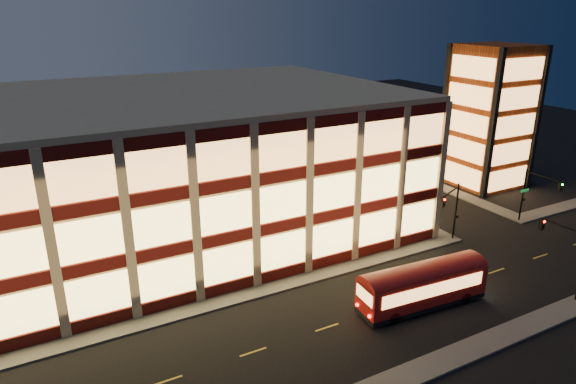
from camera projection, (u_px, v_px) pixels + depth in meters
ground at (244, 303)px, 40.97m from camera, size 200.00×200.00×0.00m
sidewalk_office_south at (204, 306)px, 40.42m from camera, size 54.00×2.00×0.15m
sidewalk_office_east at (355, 192)px, 65.33m from camera, size 2.00×30.00×0.15m
sidewalk_tower_south at (555, 209)px, 59.76m from camera, size 14.00×2.00×0.15m
sidewalk_tower_west at (421, 179)px, 70.28m from camera, size 2.00×30.00×0.15m
office_building at (146, 167)px, 51.17m from camera, size 50.45×30.45×14.50m
stair_tower at (489, 117)px, 65.76m from camera, size 8.60×8.60×18.00m
traffic_signal_far at (451, 206)px, 49.76m from camera, size 3.79×1.87×6.00m
traffic_signal_right at (536, 190)px, 54.13m from camera, size 1.20×4.37×6.00m
traffic_signal_near at (568, 248)px, 41.03m from camera, size 0.32×4.45×6.00m
trolley_bus at (423, 283)px, 39.93m from camera, size 10.79×3.48×3.60m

